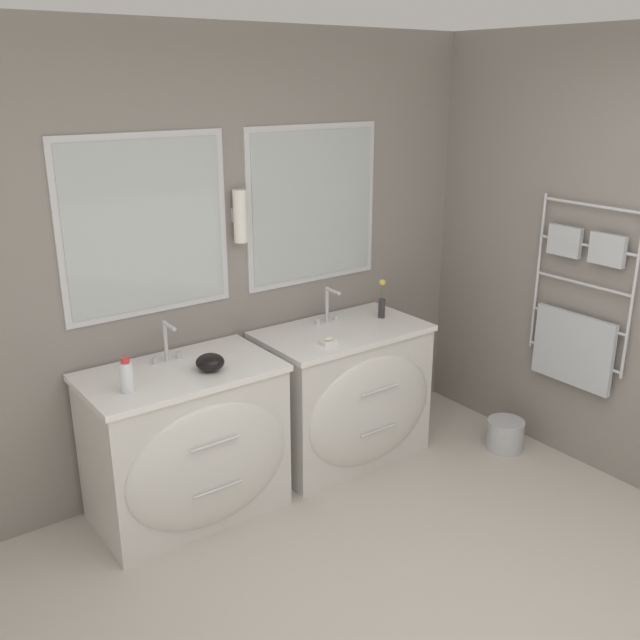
{
  "coord_description": "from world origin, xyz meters",
  "views": [
    {
      "loc": [
        -1.82,
        -1.26,
        2.32
      ],
      "look_at": [
        0.28,
        1.6,
        1.1
      ],
      "focal_mm": 40.0,
      "sensor_mm": 36.0,
      "label": 1
    }
  ],
  "objects_px": {
    "flower_vase": "(382,303)",
    "waste_bin": "(505,434)",
    "vanity_left": "(188,444)",
    "vanity_right": "(346,394)",
    "toiletry_bottle": "(127,376)",
    "amenity_bowl": "(210,362)"
  },
  "relations": [
    {
      "from": "amenity_bowl",
      "to": "flower_vase",
      "type": "distance_m",
      "value": 1.3
    },
    {
      "from": "amenity_bowl",
      "to": "waste_bin",
      "type": "xyz_separation_m",
      "value": [
        1.86,
        -0.49,
        -0.79
      ]
    },
    {
      "from": "toiletry_bottle",
      "to": "flower_vase",
      "type": "xyz_separation_m",
      "value": [
        1.75,
        0.12,
        0.02
      ]
    },
    {
      "from": "flower_vase",
      "to": "waste_bin",
      "type": "bearing_deg",
      "value": -47.69
    },
    {
      "from": "flower_vase",
      "to": "amenity_bowl",
      "type": "bearing_deg",
      "value": -174.52
    },
    {
      "from": "waste_bin",
      "to": "vanity_left",
      "type": "bearing_deg",
      "value": 164.42
    },
    {
      "from": "toiletry_bottle",
      "to": "amenity_bowl",
      "type": "height_order",
      "value": "toiletry_bottle"
    },
    {
      "from": "toiletry_bottle",
      "to": "waste_bin",
      "type": "bearing_deg",
      "value": -12.04
    },
    {
      "from": "vanity_left",
      "to": "vanity_right",
      "type": "height_order",
      "value": "same"
    },
    {
      "from": "vanity_right",
      "to": "amenity_bowl",
      "type": "relative_size",
      "value": 6.82
    },
    {
      "from": "waste_bin",
      "to": "flower_vase",
      "type": "bearing_deg",
      "value": 132.31
    },
    {
      "from": "flower_vase",
      "to": "vanity_left",
      "type": "bearing_deg",
      "value": -177.45
    },
    {
      "from": "amenity_bowl",
      "to": "flower_vase",
      "type": "bearing_deg",
      "value": 5.48
    },
    {
      "from": "waste_bin",
      "to": "vanity_right",
      "type": "bearing_deg",
      "value": 148.34
    },
    {
      "from": "vanity_right",
      "to": "toiletry_bottle",
      "type": "xyz_separation_m",
      "value": [
        -1.41,
        -0.06,
        0.51
      ]
    },
    {
      "from": "vanity_left",
      "to": "vanity_right",
      "type": "bearing_deg",
      "value": 0.0
    },
    {
      "from": "waste_bin",
      "to": "amenity_bowl",
      "type": "bearing_deg",
      "value": 165.15
    },
    {
      "from": "vanity_left",
      "to": "waste_bin",
      "type": "relative_size",
      "value": 4.3
    },
    {
      "from": "vanity_left",
      "to": "amenity_bowl",
      "type": "relative_size",
      "value": 6.82
    },
    {
      "from": "vanity_right",
      "to": "flower_vase",
      "type": "relative_size",
      "value": 4.08
    },
    {
      "from": "flower_vase",
      "to": "waste_bin",
      "type": "xyz_separation_m",
      "value": [
        0.56,
        -0.62,
        -0.85
      ]
    },
    {
      "from": "vanity_left",
      "to": "toiletry_bottle",
      "type": "bearing_deg",
      "value": -169.51
    }
  ]
}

